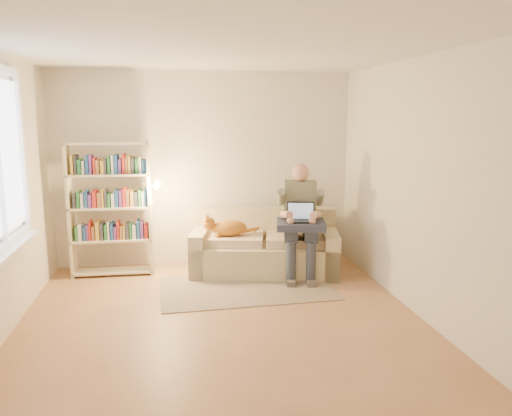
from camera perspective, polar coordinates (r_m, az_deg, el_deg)
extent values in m
plane|color=#996945|center=(4.98, -3.72, -13.46)|extent=(4.50, 4.50, 0.00)
cube|color=white|center=(4.58, -4.13, 17.74)|extent=(4.00, 4.50, 0.02)
cube|color=silver|center=(5.20, 18.61, 1.99)|extent=(0.02, 4.50, 2.60)
cube|color=silver|center=(6.83, -5.84, 4.46)|extent=(4.00, 0.02, 2.60)
cube|color=silver|center=(2.43, 1.52, -6.98)|extent=(4.00, 0.02, 2.60)
cube|color=white|center=(5.10, -26.64, -3.82)|extent=(0.05, 1.50, 0.08)
cube|color=white|center=(5.10, -26.16, -4.35)|extent=(0.12, 1.52, 0.04)
cube|color=#C3B589|center=(6.53, 0.99, -5.67)|extent=(2.00, 1.21, 0.39)
cube|color=#C3B589|center=(6.75, 1.07, -1.66)|extent=(1.86, 0.57, 0.40)
cube|color=#C3B589|center=(6.58, -6.36, -4.85)|extent=(0.36, 0.86, 0.56)
cube|color=#C3B589|center=(6.54, 8.39, -4.99)|extent=(0.36, 0.86, 0.56)
cube|color=beige|center=(6.44, -2.75, -3.59)|extent=(0.89, 0.71, 0.11)
cube|color=beige|center=(6.42, 4.74, -3.66)|extent=(0.89, 0.71, 0.11)
cube|color=slate|center=(6.40, 5.05, 0.67)|extent=(0.44, 0.30, 0.55)
sphere|color=tan|center=(6.32, 5.12, 4.05)|extent=(0.22, 0.22, 0.22)
cube|color=#2E3441|center=(6.20, 4.00, -2.77)|extent=(0.25, 0.48, 0.17)
cube|color=#2E3441|center=(6.22, 6.23, -2.78)|extent=(0.25, 0.48, 0.17)
cylinder|color=#2E3441|center=(6.08, 4.02, -6.30)|extent=(0.12, 0.12, 0.52)
cylinder|color=#2E3441|center=(6.09, 6.30, -6.31)|extent=(0.12, 0.12, 0.52)
ellipsoid|color=orange|center=(6.38, -2.79, -2.30)|extent=(0.49, 0.33, 0.20)
sphere|color=orange|center=(6.35, -5.14, -1.75)|extent=(0.16, 0.16, 0.16)
cylinder|color=orange|center=(6.42, -0.63, -2.57)|extent=(0.23, 0.09, 0.06)
cube|color=#272E44|center=(6.17, 5.16, -1.91)|extent=(0.67, 0.59, 0.09)
cube|color=black|center=(6.12, 5.19, -1.48)|extent=(0.38, 0.30, 0.02)
cube|color=black|center=(6.21, 5.15, -0.31)|extent=(0.35, 0.17, 0.22)
plane|color=#8CA5CC|center=(6.21, 5.15, -0.31)|extent=(0.33, 0.18, 0.29)
cube|color=beige|center=(6.62, -20.47, -0.25)|extent=(0.04, 0.26, 1.71)
cube|color=beige|center=(6.48, -11.99, -0.03)|extent=(0.04, 0.26, 1.71)
cube|color=beige|center=(6.73, -15.91, -6.92)|extent=(1.02, 0.29, 0.03)
cube|color=beige|center=(6.62, -16.10, -3.48)|extent=(1.02, 0.29, 0.03)
cube|color=beige|center=(6.53, -16.29, 0.06)|extent=(1.02, 0.29, 0.03)
cube|color=beige|center=(6.47, -16.48, 3.68)|extent=(1.02, 0.29, 0.03)
cube|color=beige|center=(6.44, -16.66, 7.11)|extent=(1.02, 0.29, 0.03)
cube|color=#1E4C8C|center=(6.59, -16.15, -2.51)|extent=(0.87, 0.23, 0.20)
cube|color=#66337F|center=(6.51, -16.34, 1.06)|extent=(0.87, 0.23, 0.20)
cube|color=#B2261E|center=(6.46, -16.53, 4.70)|extent=(0.87, 0.23, 0.20)
cylinder|color=white|center=(6.48, -12.66, 0.44)|extent=(0.09, 0.09, 0.04)
cone|color=white|center=(6.32, -11.49, 2.60)|extent=(0.11, 0.14, 0.14)
cube|color=gray|center=(5.99, -1.12, -9.13)|extent=(2.05, 1.25, 0.01)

